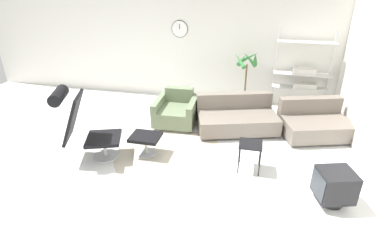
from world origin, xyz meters
TOP-DOWN VIEW (x-y plane):
  - ground_plane at (0.00, 0.00)m, footprint 12.00×12.00m
  - wall_back at (-0.00, 2.81)m, footprint 12.00×0.09m
  - round_rug at (0.02, -0.11)m, footprint 2.02×2.02m
  - lounge_chair at (-1.42, -0.50)m, footprint 1.11×0.85m
  - ottoman at (-0.43, -0.15)m, footprint 0.52×0.44m
  - armchair_red at (-0.23, 1.20)m, footprint 0.89×0.94m
  - couch_low at (1.06, 1.19)m, footprint 1.79×1.34m
  - couch_second at (2.60, 1.27)m, footprint 1.49×1.24m
  - side_table at (1.40, -0.22)m, footprint 0.37×0.37m
  - crt_television at (2.58, -0.81)m, footprint 0.57×0.54m
  - potted_plant at (1.15, 2.16)m, footprint 0.58×0.59m
  - shelf_unit at (2.43, 2.55)m, footprint 1.25×0.28m

SIDE VIEW (x-z plane):
  - ground_plane at x=0.00m, z-range 0.00..0.00m
  - round_rug at x=0.02m, z-range 0.00..0.01m
  - couch_low at x=1.06m, z-range -0.10..0.59m
  - couch_second at x=2.60m, z-range -0.10..0.59m
  - armchair_red at x=-0.23m, z-range -0.09..0.61m
  - ottoman at x=-0.43m, z-range 0.10..0.47m
  - crt_television at x=2.58m, z-range 0.02..0.55m
  - side_table at x=1.40m, z-range 0.18..0.66m
  - potted_plant at x=1.15m, z-range -0.08..1.38m
  - lounge_chair at x=-1.42m, z-range 0.10..1.39m
  - shelf_unit at x=2.43m, z-range -0.03..1.83m
  - wall_back at x=0.00m, z-range 0.00..2.80m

